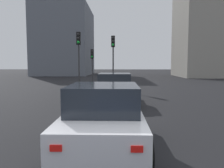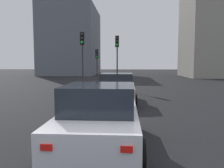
{
  "view_description": "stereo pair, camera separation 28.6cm",
  "coord_description": "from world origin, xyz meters",
  "px_view_note": "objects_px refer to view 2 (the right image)",
  "views": [
    {
      "loc": [
        -3.67,
        -0.29,
        2.11
      ],
      "look_at": [
        4.95,
        -0.03,
        1.33
      ],
      "focal_mm": 36.48,
      "sensor_mm": 36.0,
      "label": 1
    },
    {
      "loc": [
        -3.66,
        -0.58,
        2.11
      ],
      "look_at": [
        4.95,
        -0.03,
        1.33
      ],
      "focal_mm": 36.48,
      "sensor_mm": 36.0,
      "label": 2
    }
  ],
  "objects_px": {
    "traffic_light_near_left": "(82,50)",
    "traffic_light_far_left": "(117,51)",
    "car_beige_lead": "(117,89)",
    "car_white_second": "(100,118)",
    "traffic_light_near_right": "(97,59)"
  },
  "relations": [
    {
      "from": "car_white_second",
      "to": "traffic_light_far_left",
      "type": "height_order",
      "value": "traffic_light_far_left"
    },
    {
      "from": "car_beige_lead",
      "to": "traffic_light_near_left",
      "type": "relative_size",
      "value": 0.97
    },
    {
      "from": "traffic_light_far_left",
      "to": "traffic_light_near_right",
      "type": "bearing_deg",
      "value": -145.79
    },
    {
      "from": "traffic_light_near_left",
      "to": "traffic_light_far_left",
      "type": "relative_size",
      "value": 1.0
    },
    {
      "from": "traffic_light_near_right",
      "to": "car_white_second",
      "type": "bearing_deg",
      "value": 8.22
    },
    {
      "from": "car_white_second",
      "to": "traffic_light_near_left",
      "type": "height_order",
      "value": "traffic_light_near_left"
    },
    {
      "from": "car_beige_lead",
      "to": "car_white_second",
      "type": "relative_size",
      "value": 1.04
    },
    {
      "from": "car_beige_lead",
      "to": "car_white_second",
      "type": "bearing_deg",
      "value": 179.19
    },
    {
      "from": "traffic_light_near_right",
      "to": "traffic_light_far_left",
      "type": "bearing_deg",
      "value": 28.88
    },
    {
      "from": "car_white_second",
      "to": "traffic_light_near_right",
      "type": "distance_m",
      "value": 17.07
    },
    {
      "from": "car_beige_lead",
      "to": "car_white_second",
      "type": "xyz_separation_m",
      "value": [
        -6.54,
        0.14,
        0.0
      ]
    },
    {
      "from": "car_beige_lead",
      "to": "traffic_light_near_left",
      "type": "distance_m",
      "value": 5.37
    },
    {
      "from": "traffic_light_near_right",
      "to": "traffic_light_near_left",
      "type": "bearing_deg",
      "value": -1.51
    },
    {
      "from": "traffic_light_near_left",
      "to": "traffic_light_far_left",
      "type": "bearing_deg",
      "value": 133.05
    },
    {
      "from": "traffic_light_near_left",
      "to": "traffic_light_near_right",
      "type": "relative_size",
      "value": 1.23
    }
  ]
}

